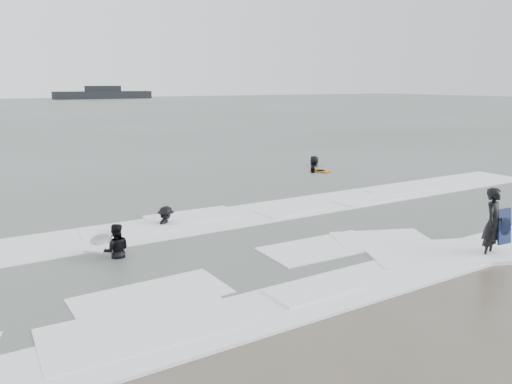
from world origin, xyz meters
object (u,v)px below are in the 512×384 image
surfer_wading (117,258)px  surfer_right_far (314,167)px  surfer_breaker (166,226)px  surfer_centre (489,257)px  surfer_right_near (313,174)px  vessel_horizon (103,94)px

surfer_wading → surfer_right_far: (13.58, 9.04, 0.00)m
surfer_breaker → surfer_centre: bearing=-92.8°
surfer_right_near → surfer_right_far: 2.02m
surfer_right_near → surfer_breaker: bearing=-7.5°
surfer_wading → surfer_right_near: (12.30, 7.47, 0.00)m
surfer_breaker → surfer_right_near: (10.05, 5.26, 0.00)m
surfer_right_far → vessel_horizon: bearing=-147.3°
surfer_centre → surfer_wading: (-8.67, 5.07, 0.00)m
surfer_breaker → surfer_right_near: size_ratio=1.00×
surfer_wading → surfer_right_near: 14.39m
surfer_breaker → vessel_horizon: (33.27, 137.36, 1.42)m
surfer_right_far → surfer_right_near: bearing=3.0°
surfer_right_far → surfer_centre: bearing=23.1°
surfer_breaker → vessel_horizon: bearing=32.2°
surfer_breaker → vessel_horizon: vessel_horizon is taller
surfer_right_far → surfer_breaker: bearing=-16.7°
surfer_breaker → surfer_right_near: bearing=-16.5°
surfer_right_far → vessel_horizon: 132.37m
surfer_wading → surfer_right_near: bearing=-132.5°
surfer_centre → surfer_right_far: bearing=53.5°
surfer_right_near → surfer_right_far: (1.28, 1.56, 0.00)m
surfer_wading → vessel_horizon: 144.03m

